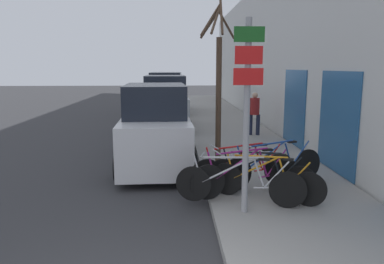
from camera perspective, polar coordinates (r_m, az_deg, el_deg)
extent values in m
plane|color=#333335|center=(14.71, -3.94, -0.56)|extent=(80.00, 80.00, 0.00)
cube|color=gray|center=(17.60, 4.75, 1.40)|extent=(3.20, 32.00, 0.15)
cube|color=silver|center=(17.73, 10.64, 11.62)|extent=(0.20, 32.00, 6.50)
cube|color=#26598C|center=(9.60, 21.27, 1.41)|extent=(0.03, 2.09, 2.42)
cube|color=#26598C|center=(12.65, 15.29, 3.63)|extent=(0.03, 2.09, 2.42)
cylinder|color=#939399|center=(6.38, 8.30, 2.03)|extent=(0.11, 0.11, 3.31)
cube|color=#19591E|center=(6.28, 8.73, 14.52)|extent=(0.50, 0.02, 0.25)
cube|color=red|center=(6.26, 8.65, 11.51)|extent=(0.46, 0.02, 0.29)
cube|color=red|center=(6.26, 8.57, 8.35)|extent=(0.49, 0.02, 0.28)
cylinder|color=black|center=(7.12, 0.22, -7.90)|extent=(0.66, 0.20, 0.68)
cylinder|color=black|center=(6.99, 14.38, -8.56)|extent=(0.66, 0.20, 0.68)
cylinder|color=#B7B7BC|center=(6.93, 5.49, -5.75)|extent=(0.95, 0.28, 0.56)
cylinder|color=#B7B7BC|center=(6.87, 6.25, -3.88)|extent=(1.10, 0.32, 0.09)
cylinder|color=#B7B7BC|center=(6.90, 10.15, -6.15)|extent=(0.21, 0.09, 0.49)
cylinder|color=#B7B7BC|center=(6.98, 11.88, -8.28)|extent=(0.60, 0.18, 0.08)
cylinder|color=#B7B7BC|center=(6.91, 12.67, -6.44)|extent=(0.45, 0.14, 0.54)
cylinder|color=#B7B7BC|center=(7.02, 0.91, -5.71)|extent=(0.21, 0.08, 0.58)
cube|color=black|center=(6.84, 10.94, -4.11)|extent=(0.21, 0.13, 0.04)
cylinder|color=#99999E|center=(6.94, 1.62, -3.46)|extent=(0.13, 0.43, 0.02)
cylinder|color=black|center=(7.49, 5.32, -7.15)|extent=(0.60, 0.32, 0.65)
cylinder|color=black|center=(7.18, 17.36, -8.34)|extent=(0.60, 0.32, 0.65)
cylinder|color=orange|center=(7.25, 9.77, -5.37)|extent=(0.80, 0.42, 0.53)
cylinder|color=orange|center=(7.18, 10.43, -3.68)|extent=(0.93, 0.48, 0.08)
cylinder|color=orange|center=(7.16, 13.73, -5.91)|extent=(0.19, 0.12, 0.46)
cylinder|color=orange|center=(7.21, 15.19, -7.96)|extent=(0.51, 0.27, 0.08)
cylinder|color=orange|center=(7.13, 15.89, -6.29)|extent=(0.38, 0.21, 0.52)
cylinder|color=orange|center=(7.39, 5.93, -5.18)|extent=(0.18, 0.11, 0.56)
cube|color=black|center=(7.09, 14.43, -4.05)|extent=(0.21, 0.16, 0.04)
cylinder|color=#99999E|center=(7.30, 6.55, -3.15)|extent=(0.22, 0.40, 0.02)
cylinder|color=black|center=(7.20, 2.41, -7.65)|extent=(0.68, 0.20, 0.69)
cylinder|color=black|center=(7.86, 13.95, -6.42)|extent=(0.68, 0.20, 0.69)
cylinder|color=#8C1E72|center=(7.32, 7.03, -4.80)|extent=(0.91, 0.25, 0.57)
cylinder|color=#8C1E72|center=(7.30, 7.67, -2.90)|extent=(1.05, 0.29, 0.09)
cylinder|color=#8C1E72|center=(7.55, 10.78, -4.65)|extent=(0.20, 0.08, 0.50)
cylinder|color=#8C1E72|center=(7.71, 12.09, -6.45)|extent=(0.57, 0.16, 0.08)
cylinder|color=#8C1E72|center=(7.69, 12.70, -4.66)|extent=(0.43, 0.13, 0.55)
cylinder|color=#8C1E72|center=(7.14, 3.06, -5.33)|extent=(0.20, 0.08, 0.60)
cube|color=black|center=(7.53, 11.41, -2.66)|extent=(0.21, 0.12, 0.04)
cylinder|color=#99999E|center=(7.10, 3.71, -2.99)|extent=(0.13, 0.43, 0.02)
cylinder|color=black|center=(7.93, 4.82, -6.29)|extent=(0.58, 0.28, 0.62)
cylinder|color=black|center=(7.67, 16.18, -7.23)|extent=(0.58, 0.28, 0.62)
cylinder|color=black|center=(7.72, 9.04, -4.63)|extent=(0.82, 0.38, 0.51)
cylinder|color=black|center=(7.65, 9.66, -3.11)|extent=(0.95, 0.44, 0.08)
cylinder|color=black|center=(7.64, 12.77, -5.09)|extent=(0.19, 0.11, 0.44)
cylinder|color=black|center=(7.69, 14.15, -6.92)|extent=(0.51, 0.25, 0.08)
cylinder|color=black|center=(7.62, 14.80, -5.40)|extent=(0.39, 0.19, 0.50)
cylinder|color=black|center=(7.84, 5.40, -4.50)|extent=(0.18, 0.10, 0.53)
cube|color=black|center=(7.58, 13.42, -3.40)|extent=(0.22, 0.15, 0.04)
cylinder|color=#99999E|center=(7.76, 5.99, -2.67)|extent=(0.20, 0.41, 0.02)
cylinder|color=black|center=(7.59, 2.18, -6.70)|extent=(0.68, 0.23, 0.69)
cylinder|color=black|center=(8.32, 13.07, -5.47)|extent=(0.68, 0.23, 0.69)
cylinder|color=red|center=(7.75, 6.55, -3.96)|extent=(0.91, 0.30, 0.57)
cylinder|color=red|center=(7.73, 7.15, -2.15)|extent=(1.06, 0.34, 0.09)
cylinder|color=red|center=(7.99, 10.09, -3.80)|extent=(0.20, 0.09, 0.50)
cylinder|color=red|center=(8.16, 11.32, -5.51)|extent=(0.57, 0.19, 0.08)
cylinder|color=red|center=(8.14, 11.89, -3.80)|extent=(0.43, 0.15, 0.56)
cylinder|color=red|center=(7.54, 2.80, -4.49)|extent=(0.20, 0.09, 0.60)
cube|color=black|center=(7.98, 10.67, -1.91)|extent=(0.21, 0.13, 0.04)
cylinder|color=#99999E|center=(7.50, 3.41, -2.25)|extent=(0.15, 0.43, 0.02)
cylinder|color=black|center=(7.75, 6.84, -6.41)|extent=(0.66, 0.29, 0.70)
cylinder|color=black|center=(8.82, 17.18, -4.76)|extent=(0.66, 0.29, 0.70)
cylinder|color=#1E4799|center=(8.04, 11.12, -3.55)|extent=(0.97, 0.42, 0.57)
cylinder|color=#1E4799|center=(8.04, 11.71, -1.78)|extent=(1.13, 0.48, 0.09)
cylinder|color=#1E4799|center=(8.40, 14.45, -3.27)|extent=(0.22, 0.12, 0.50)
cylinder|color=#1E4799|center=(8.61, 15.57, -4.86)|extent=(0.61, 0.27, 0.08)
cylinder|color=#1E4799|center=(8.61, 16.12, -3.21)|extent=(0.46, 0.21, 0.56)
cylinder|color=#1E4799|center=(7.72, 7.47, -4.21)|extent=(0.21, 0.11, 0.60)
cube|color=black|center=(8.40, 15.01, -1.45)|extent=(0.22, 0.15, 0.04)
cylinder|color=#99999E|center=(7.70, 8.10, -1.99)|extent=(0.19, 0.42, 0.02)
cube|color=silver|center=(10.31, -5.51, -0.66)|extent=(1.88, 4.77, 1.21)
cube|color=black|center=(9.99, -5.62, 4.88)|extent=(1.63, 2.50, 0.82)
cylinder|color=black|center=(11.88, -9.51, -1.62)|extent=(0.24, 0.65, 0.64)
cylinder|color=black|center=(11.85, -1.21, -1.51)|extent=(0.24, 0.65, 0.64)
cylinder|color=black|center=(9.05, -11.06, -5.31)|extent=(0.24, 0.65, 0.64)
cylinder|color=black|center=(9.01, -0.10, -5.18)|extent=(0.24, 0.65, 0.64)
cube|color=#B2B7BC|center=(15.64, -4.07, 3.16)|extent=(1.86, 4.51, 1.33)
cube|color=black|center=(15.37, -4.12, 7.06)|extent=(1.64, 2.36, 0.82)
cylinder|color=black|center=(17.11, -7.00, 1.94)|extent=(0.23, 0.64, 0.64)
cylinder|color=black|center=(17.10, -1.04, 2.01)|extent=(0.23, 0.64, 0.64)
cylinder|color=black|center=(14.37, -7.61, 0.41)|extent=(0.23, 0.64, 0.64)
cylinder|color=black|center=(14.35, -0.52, 0.49)|extent=(0.23, 0.64, 0.64)
cube|color=#51565B|center=(21.07, -3.91, 4.91)|extent=(2.02, 4.69, 1.33)
cube|color=black|center=(20.82, -3.98, 7.87)|extent=(1.74, 2.47, 0.86)
cylinder|color=black|center=(22.61, -5.95, 3.88)|extent=(0.25, 0.64, 0.63)
cylinder|color=black|center=(22.50, -1.35, 3.90)|extent=(0.25, 0.64, 0.63)
cylinder|color=black|center=(19.79, -6.79, 3.01)|extent=(0.25, 0.64, 0.63)
cylinder|color=black|center=(19.66, -1.54, 3.03)|extent=(0.25, 0.64, 0.63)
cylinder|color=#1E2338|center=(14.16, 10.01, 1.09)|extent=(0.14, 0.14, 0.77)
cylinder|color=#1E2338|center=(14.17, 8.91, 1.13)|extent=(0.14, 0.14, 0.77)
cylinder|color=maroon|center=(14.08, 9.54, 3.88)|extent=(0.35, 0.35, 0.61)
sphere|color=tan|center=(14.04, 9.59, 5.54)|extent=(0.21, 0.21, 0.21)
cylinder|color=#4C3828|center=(9.46, 4.06, 4.42)|extent=(0.14, 0.14, 3.23)
cylinder|color=#4C3828|center=(9.61, 2.75, 16.10)|extent=(0.50, 0.38, 0.69)
cylinder|color=#4C3828|center=(9.69, 5.35, 15.84)|extent=(0.49, 0.45, 0.63)
cylinder|color=#4C3828|center=(9.10, 4.46, 17.84)|extent=(0.09, 0.87, 1.13)
cylinder|color=#4C3828|center=(8.95, 3.64, 16.72)|extent=(0.36, 1.08, 0.75)
cylinder|color=#4C3828|center=(9.19, 2.85, 16.71)|extent=(0.55, 0.60, 0.80)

